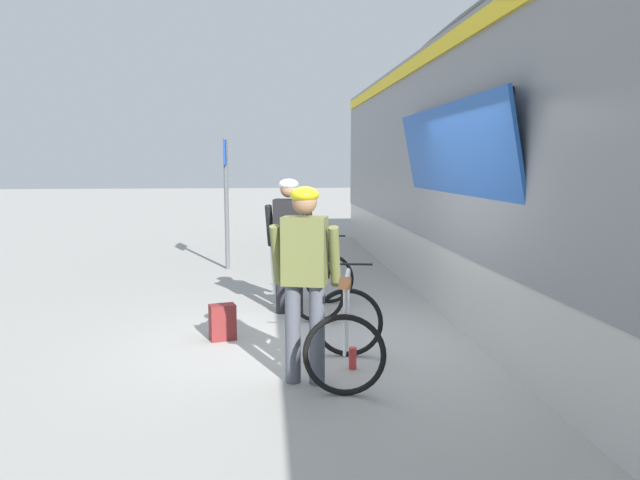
% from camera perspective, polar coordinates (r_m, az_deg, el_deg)
% --- Properties ---
extents(ground_plane, '(80.00, 80.00, 0.00)m').
position_cam_1_polar(ground_plane, '(6.58, 1.85, -9.83)').
color(ground_plane, '#A09E99').
extents(train_car, '(3.20, 18.02, 3.88)m').
position_cam_1_polar(train_car, '(7.42, 25.27, 6.83)').
color(train_car, slate).
rests_on(train_car, ground).
extents(cyclist_near_in_dark, '(0.65, 0.39, 1.76)m').
position_cam_1_polar(cyclist_near_in_dark, '(7.59, -3.03, 0.63)').
color(cyclist_near_in_dark, '#232328').
rests_on(cyclist_near_in_dark, ground).
extents(cyclist_far_in_olive, '(0.66, 0.41, 1.76)m').
position_cam_1_polar(cyclist_far_in_olive, '(5.15, -1.49, -2.66)').
color(cyclist_far_in_olive, '#4C515B').
rests_on(cyclist_far_in_olive, ground).
extents(bicycle_near_black, '(0.96, 1.22, 0.99)m').
position_cam_1_polar(bicycle_near_black, '(7.73, 0.27, -4.14)').
color(bicycle_near_black, black).
rests_on(bicycle_near_black, ground).
extents(bicycle_far_white, '(0.88, 1.18, 0.99)m').
position_cam_1_polar(bicycle_far_white, '(5.50, 2.58, -8.98)').
color(bicycle_far_white, black).
rests_on(bicycle_far_white, ground).
extents(backpack_on_platform, '(0.32, 0.25, 0.40)m').
position_cam_1_polar(backpack_on_platform, '(6.68, -9.45, -7.88)').
color(backpack_on_platform, maroon).
rests_on(backpack_on_platform, ground).
extents(water_bottle_near_the_bikes, '(0.08, 0.08, 0.21)m').
position_cam_1_polar(water_bottle_near_the_bikes, '(5.73, 3.19, -11.41)').
color(water_bottle_near_the_bikes, red).
rests_on(water_bottle_near_the_bikes, ground).
extents(platform_sign_post, '(0.08, 0.70, 2.40)m').
position_cam_1_polar(platform_sign_post, '(10.92, -9.12, 5.64)').
color(platform_sign_post, '#595B60').
rests_on(platform_sign_post, ground).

